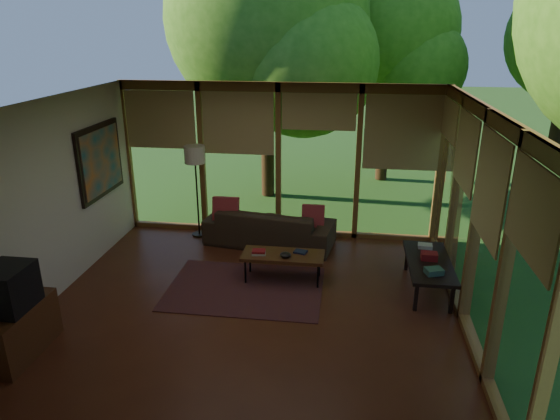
# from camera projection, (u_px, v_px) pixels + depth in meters

# --- Properties ---
(floor) EXTENTS (5.50, 5.50, 0.00)m
(floor) POSITION_uv_depth(u_px,v_px,m) (253.00, 303.00, 6.83)
(floor) COLOR #5A2917
(floor) RESTS_ON ground
(ceiling) EXTENTS (5.50, 5.50, 0.00)m
(ceiling) POSITION_uv_depth(u_px,v_px,m) (249.00, 104.00, 5.90)
(ceiling) COLOR silver
(ceiling) RESTS_ON ground
(wall_left) EXTENTS (0.04, 5.00, 2.70)m
(wall_left) POSITION_uv_depth(u_px,v_px,m) (51.00, 201.00, 6.71)
(wall_left) COLOR beige
(wall_left) RESTS_ON ground
(wall_front) EXTENTS (5.50, 0.04, 2.70)m
(wall_front) POSITION_uv_depth(u_px,v_px,m) (193.00, 316.00, 4.04)
(wall_front) COLOR beige
(wall_front) RESTS_ON ground
(window_wall_back) EXTENTS (5.50, 0.12, 2.70)m
(window_wall_back) POSITION_uv_depth(u_px,v_px,m) (278.00, 161.00, 8.69)
(window_wall_back) COLOR brown
(window_wall_back) RESTS_ON ground
(window_wall_right) EXTENTS (0.12, 5.00, 2.70)m
(window_wall_right) POSITION_uv_depth(u_px,v_px,m) (475.00, 221.00, 6.01)
(window_wall_right) COLOR brown
(window_wall_right) RESTS_ON ground
(tree_nw) EXTENTS (4.11, 4.11, 5.76)m
(tree_nw) POSITION_uv_depth(u_px,v_px,m) (267.00, 20.00, 10.03)
(tree_nw) COLOR #352313
(tree_nw) RESTS_ON ground
(tree_ne) EXTENTS (3.04, 3.04, 5.00)m
(tree_ne) POSITION_uv_depth(u_px,v_px,m) (391.00, 31.00, 11.31)
(tree_ne) COLOR #352313
(tree_ne) RESTS_ON ground
(rug) EXTENTS (2.21, 1.56, 0.01)m
(rug) POSITION_uv_depth(u_px,v_px,m) (245.00, 288.00, 7.20)
(rug) COLOR maroon
(rug) RESTS_ON floor
(sofa) EXTENTS (2.29, 1.19, 0.64)m
(sofa) POSITION_uv_depth(u_px,v_px,m) (270.00, 227.00, 8.59)
(sofa) COLOR #35271A
(sofa) RESTS_ON floor
(pillow_left) EXTENTS (0.44, 0.24, 0.46)m
(pillow_left) POSITION_uv_depth(u_px,v_px,m) (226.00, 210.00, 8.54)
(pillow_left) COLOR maroon
(pillow_left) RESTS_ON sofa
(pillow_right) EXTENTS (0.38, 0.20, 0.39)m
(pillow_right) POSITION_uv_depth(u_px,v_px,m) (313.00, 216.00, 8.36)
(pillow_right) COLOR maroon
(pillow_right) RESTS_ON sofa
(ct_book_lower) EXTENTS (0.22, 0.18, 0.03)m
(ct_book_lower) POSITION_uv_depth(u_px,v_px,m) (259.00, 253.00, 7.30)
(ct_book_lower) COLOR #B2ADA2
(ct_book_lower) RESTS_ON coffee_table
(ct_book_upper) EXTENTS (0.21, 0.16, 0.03)m
(ct_book_upper) POSITION_uv_depth(u_px,v_px,m) (259.00, 251.00, 7.29)
(ct_book_upper) COLOR maroon
(ct_book_upper) RESTS_ON coffee_table
(ct_book_side) EXTENTS (0.21, 0.18, 0.03)m
(ct_book_side) POSITION_uv_depth(u_px,v_px,m) (300.00, 252.00, 7.35)
(ct_book_side) COLOR #151B31
(ct_book_side) RESTS_ON coffee_table
(ct_bowl) EXTENTS (0.16, 0.16, 0.07)m
(ct_bowl) POSITION_uv_depth(u_px,v_px,m) (285.00, 255.00, 7.20)
(ct_bowl) COLOR black
(ct_bowl) RESTS_ON coffee_table
(media_cabinet) EXTENTS (0.50, 1.00, 0.60)m
(media_cabinet) POSITION_uv_depth(u_px,v_px,m) (16.00, 331.00, 5.68)
(media_cabinet) COLOR #542D17
(media_cabinet) RESTS_ON floor
(television) EXTENTS (0.45, 0.55, 0.50)m
(television) POSITION_uv_depth(u_px,v_px,m) (8.00, 288.00, 5.48)
(television) COLOR black
(television) RESTS_ON media_cabinet
(console_book_a) EXTENTS (0.26, 0.23, 0.08)m
(console_book_a) POSITION_uv_depth(u_px,v_px,m) (434.00, 271.00, 6.64)
(console_book_a) COLOR #2F534B
(console_book_a) RESTS_ON side_console
(console_book_b) EXTENTS (0.23, 0.17, 0.10)m
(console_book_b) POSITION_uv_depth(u_px,v_px,m) (429.00, 256.00, 7.05)
(console_book_b) COLOR maroon
(console_book_b) RESTS_ON side_console
(console_book_c) EXTENTS (0.22, 0.17, 0.06)m
(console_book_c) POSITION_uv_depth(u_px,v_px,m) (425.00, 246.00, 7.43)
(console_book_c) COLOR #B2ADA2
(console_book_c) RESTS_ON side_console
(floor_lamp) EXTENTS (0.36, 0.36, 1.65)m
(floor_lamp) POSITION_uv_depth(u_px,v_px,m) (195.00, 160.00, 8.58)
(floor_lamp) COLOR black
(floor_lamp) RESTS_ON floor
(coffee_table) EXTENTS (1.20, 0.50, 0.43)m
(coffee_table) POSITION_uv_depth(u_px,v_px,m) (283.00, 256.00, 7.32)
(coffee_table) COLOR #542D17
(coffee_table) RESTS_ON floor
(side_console) EXTENTS (0.60, 1.40, 0.46)m
(side_console) POSITION_uv_depth(u_px,v_px,m) (429.00, 264.00, 7.04)
(side_console) COLOR black
(side_console) RESTS_ON floor
(wall_painting) EXTENTS (0.06, 1.35, 1.15)m
(wall_painting) POSITION_uv_depth(u_px,v_px,m) (100.00, 161.00, 7.94)
(wall_painting) COLOR black
(wall_painting) RESTS_ON wall_left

